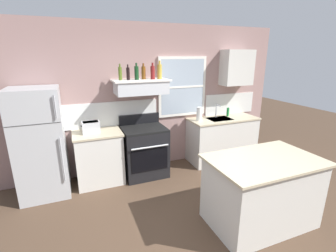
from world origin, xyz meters
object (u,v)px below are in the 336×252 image
at_px(stove_range, 144,151).
at_px(bottle_champagne_gold_foil, 160,71).
at_px(toaster, 91,127).
at_px(bottle_balsamic_dark, 128,73).
at_px(kitchen_island, 261,191).
at_px(dish_soap_bottle, 228,112).
at_px(bottle_amber_wine, 144,73).
at_px(bottle_red_label_wine, 153,72).
at_px(paper_towel_roll, 199,114).
at_px(refrigerator, 40,143).
at_px(bottle_olive_oil_square, 120,73).
at_px(bottle_dark_green_wine, 137,73).

distance_m(stove_range, bottle_champagne_gold_foil, 1.45).
xyz_separation_m(toaster, bottle_balsamic_dark, (0.67, 0.05, 0.84)).
distance_m(stove_range, kitchen_island, 2.12).
bearing_deg(dish_soap_bottle, bottle_champagne_gold_foil, -176.88).
distance_m(bottle_amber_wine, bottle_champagne_gold_foil, 0.28).
xyz_separation_m(bottle_red_label_wine, paper_towel_roll, (0.94, -0.02, -0.82)).
xyz_separation_m(refrigerator, dish_soap_bottle, (3.53, 0.16, 0.15)).
relative_size(bottle_olive_oil_square, bottle_balsamic_dark, 1.05).
height_order(bottle_red_label_wine, paper_towel_roll, bottle_red_label_wine).
height_order(refrigerator, bottle_amber_wine, bottle_amber_wine).
bearing_deg(dish_soap_bottle, bottle_dark_green_wine, -178.42).
distance_m(toaster, bottle_champagne_gold_foil, 1.50).
bearing_deg(bottle_dark_green_wine, bottle_amber_wine, 17.48).
bearing_deg(dish_soap_bottle, stove_range, -175.82).
height_order(bottle_dark_green_wine, bottle_amber_wine, bottle_dark_green_wine).
height_order(refrigerator, stove_range, refrigerator).
relative_size(paper_towel_roll, kitchen_island, 0.19).
bearing_deg(kitchen_island, toaster, 135.19).
relative_size(bottle_red_label_wine, dish_soap_bottle, 1.55).
bearing_deg(bottle_dark_green_wine, bottle_balsamic_dark, 176.88).
distance_m(refrigerator, bottle_balsamic_dark, 1.75).
distance_m(bottle_balsamic_dark, bottle_champagne_gold_foil, 0.55).
height_order(refrigerator, bottle_balsamic_dark, bottle_balsamic_dark).
relative_size(stove_range, bottle_amber_wine, 4.06).
bearing_deg(paper_towel_roll, refrigerator, -178.76).
bearing_deg(refrigerator, bottle_amber_wine, 4.96).
xyz_separation_m(bottle_champagne_gold_foil, dish_soap_bottle, (1.55, 0.08, -0.88)).
bearing_deg(paper_towel_roll, stove_range, -178.12).
bearing_deg(kitchen_island, stove_range, 118.84).
relative_size(bottle_olive_oil_square, bottle_champagne_gold_foil, 0.86).
relative_size(refrigerator, bottle_amber_wine, 6.34).
distance_m(bottle_balsamic_dark, bottle_dark_green_wine, 0.14).
bearing_deg(stove_range, paper_towel_roll, 1.88).
height_order(refrigerator, dish_soap_bottle, refrigerator).
height_order(bottle_balsamic_dark, bottle_dark_green_wine, bottle_dark_green_wine).
height_order(refrigerator, kitchen_island, refrigerator).
distance_m(stove_range, bottle_amber_wine, 1.40).
distance_m(toaster, bottle_dark_green_wine, 1.18).
relative_size(bottle_balsamic_dark, paper_towel_roll, 0.94).
relative_size(bottle_balsamic_dark, bottle_champagne_gold_foil, 0.82).
relative_size(toaster, bottle_amber_wine, 1.11).
xyz_separation_m(stove_range, dish_soap_bottle, (1.88, 0.14, 0.54)).
xyz_separation_m(bottle_dark_green_wine, kitchen_island, (1.09, -1.94, -1.40)).
bearing_deg(bottle_champagne_gold_foil, bottle_amber_wine, 164.81).
bearing_deg(kitchen_island, bottle_red_label_wine, 113.07).
relative_size(bottle_amber_wine, bottle_champagne_gold_foil, 0.86).
distance_m(bottle_red_label_wine, paper_towel_roll, 1.24).
bearing_deg(paper_towel_roll, bottle_dark_green_wine, 177.82).
bearing_deg(bottle_champagne_gold_foil, bottle_olive_oil_square, 173.47).
bearing_deg(toaster, bottle_champagne_gold_foil, 0.56).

